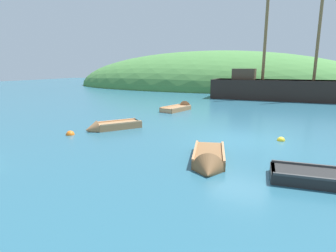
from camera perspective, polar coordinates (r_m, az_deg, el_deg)
name	(u,v)px	position (r m, az deg, el deg)	size (l,w,h in m)	color
ground_plane	(242,139)	(13.01, 15.00, -2.69)	(120.00, 120.00, 0.00)	#285B70
shore_hill	(212,87)	(47.87, 8.99, 7.99)	(49.73, 24.97, 11.85)	#477F3D
sailing_ship	(282,92)	(30.41, 22.52, 6.49)	(16.97, 3.76, 12.59)	black
rowboat_outer_right	(111,127)	(14.88, -11.63, -0.24)	(2.49, 2.86, 0.86)	#9E7047
rowboat_near_dock	(180,109)	(21.35, 2.49, 3.59)	(1.92, 3.35, 1.10)	#9E7047
rowboat_portside	(209,161)	(9.52, 8.38, -7.22)	(1.66, 3.14, 1.01)	brown
buoy_yellow	(281,141)	(13.34, 22.28, -2.82)	(0.35, 0.35, 0.35)	yellow
buoy_orange	(70,135)	(14.22, -19.53, -1.73)	(0.41, 0.41, 0.41)	orange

